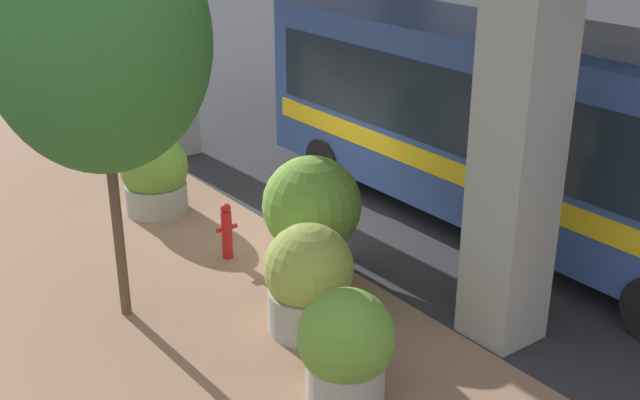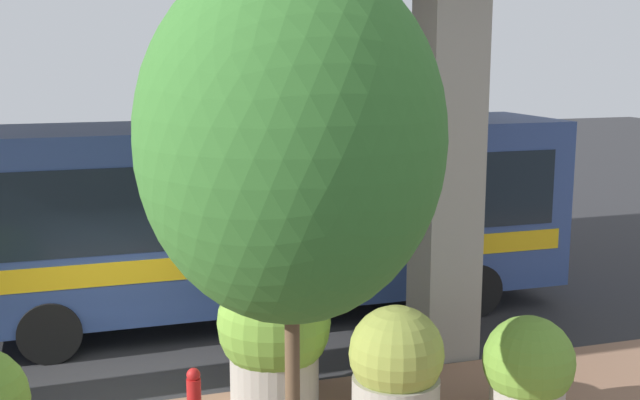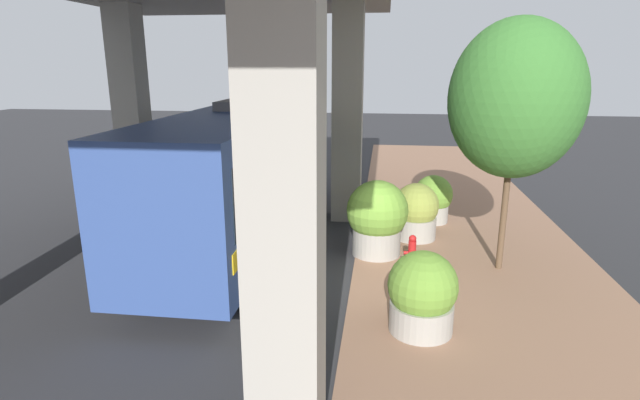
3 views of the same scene
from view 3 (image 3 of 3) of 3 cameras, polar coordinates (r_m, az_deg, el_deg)
name	(u,v)px [view 3 (image 3 of 3)]	position (r m, az deg, el deg)	size (l,w,h in m)	color
ground_plane	(351,283)	(11.52, 3.56, -9.45)	(80.00, 80.00, 0.00)	#2D2D30
sidewalk_strip	(487,290)	(11.74, 18.55, -9.73)	(6.00, 40.00, 0.02)	#936B51
bus	(242,166)	(14.03, -8.91, 3.84)	(2.74, 11.15, 3.83)	#334C8C
fire_hydrant	(412,255)	(11.89, 10.45, -6.22)	(0.38, 0.18, 1.01)	#B21919
planter_front	(433,199)	(15.90, 12.77, 0.12)	(1.20, 1.20, 1.50)	#9E998E
planter_middle	(422,294)	(9.47, 11.58, -10.49)	(1.28, 1.28, 1.57)	#9E998E
planter_back	(377,218)	(12.88, 6.54, -2.03)	(1.58, 1.58, 1.98)	#9E998E
planter_extra	(416,212)	(14.30, 10.88, -1.37)	(1.26, 1.26, 1.61)	#9E998E
street_tree_near	(516,99)	(12.10, 21.45, 10.64)	(2.95, 2.95, 5.83)	brown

